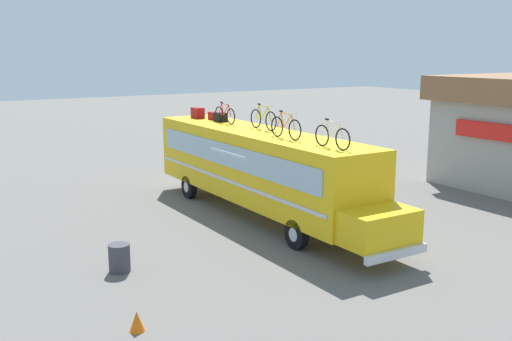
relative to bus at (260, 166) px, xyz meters
name	(u,v)px	position (x,y,z in m)	size (l,w,h in m)	color
ground_plane	(257,214)	(-0.25, 0.00, -1.88)	(120.00, 120.00, 0.00)	#605E59
bus	(260,166)	(0.00, 0.00, 0.00)	(13.21, 2.42, 3.18)	yellow
luggage_bag_1	(198,113)	(-5.05, -0.01, 1.53)	(0.63, 0.37, 0.45)	maroon
luggage_bag_2	(214,116)	(-4.18, 0.30, 1.47)	(0.45, 0.32, 0.33)	maroon
luggage_bag_3	(220,117)	(-3.42, 0.22, 1.49)	(0.51, 0.40, 0.37)	black
rooftop_bicycle_1	(225,114)	(-2.79, 0.08, 1.66)	(1.62, 0.44, 0.86)	black
rooftop_bicycle_2	(263,119)	(-0.38, 0.37, 1.70)	(1.75, 0.44, 0.95)	black
rooftop_bicycle_3	(286,127)	(2.01, -0.27, 1.69)	(1.73, 0.44, 0.92)	black
rooftop_bicycle_4	(332,136)	(4.38, -0.23, 1.67)	(1.63, 0.44, 0.88)	black
trash_bin	(119,258)	(2.72, -6.36, -1.49)	(0.60, 0.60, 0.79)	#3F3F47
traffic_cone	(137,321)	(6.42, -7.25, -1.65)	(0.34, 0.34, 0.47)	orange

